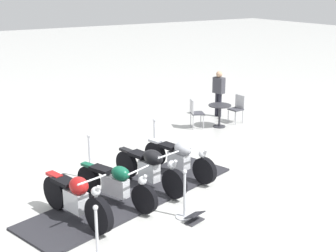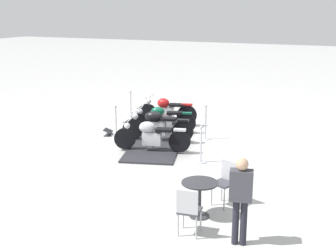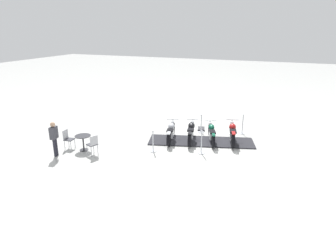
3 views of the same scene
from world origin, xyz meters
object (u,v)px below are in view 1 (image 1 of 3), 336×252
(motorcycle_forest, at_px, (116,183))
(bystander_person, at_px, (219,90))
(motorcycle_black, at_px, (150,167))
(cafe_chair_across_table, at_px, (195,112))
(stanchion_left_rear, at_px, (154,144))
(cafe_table, at_px, (220,110))
(info_placard, at_px, (195,218))
(cafe_chair_near_table, at_px, (237,107))
(motorcycle_maroon, at_px, (76,198))
(stanchion_left_mid, at_px, (90,165))
(motorcycle_chrome, at_px, (180,157))
(stanchion_right_mid, at_px, (184,203))
(stanchion_right_front, at_px, (97,244))

(motorcycle_forest, distance_m, bystander_person, 7.50)
(motorcycle_black, height_order, bystander_person, bystander_person)
(cafe_chair_across_table, height_order, bystander_person, bystander_person)
(stanchion_left_rear, xyz_separation_m, cafe_table, (-1.09, 3.12, 0.24))
(info_placard, height_order, cafe_chair_near_table, cafe_chair_near_table)
(motorcycle_maroon, relative_size, stanchion_left_mid, 1.85)
(motorcycle_black, relative_size, bystander_person, 1.38)
(motorcycle_chrome, bearing_deg, stanchion_left_mid, -131.71)
(motorcycle_forest, relative_size, motorcycle_chrome, 0.96)
(cafe_chair_near_table, bearing_deg, stanchion_right_mid, 35.19)
(stanchion_right_front, xyz_separation_m, cafe_table, (-5.14, 6.65, 0.16))
(stanchion_left_mid, distance_m, stanchion_left_rear, 2.25)
(motorcycle_chrome, xyz_separation_m, cafe_chair_near_table, (-2.81, 4.21, 0.04))
(stanchion_left_mid, bearing_deg, stanchion_right_front, -21.66)
(motorcycle_maroon, distance_m, stanchion_right_front, 1.61)
(cafe_chair_near_table, relative_size, bystander_person, 0.58)
(motorcycle_forest, relative_size, stanchion_left_mid, 1.87)
(motorcycle_maroon, xyz_separation_m, stanchion_left_mid, (-1.85, 1.08, -0.17))
(bystander_person, bearing_deg, info_placard, 36.48)
(cafe_table, bearing_deg, stanchion_right_front, -52.30)
(stanchion_left_rear, bearing_deg, stanchion_left_mid, -74.10)
(motorcycle_black, distance_m, bystander_person, 6.54)
(motorcycle_maroon, bearing_deg, stanchion_right_mid, 49.39)
(stanchion_left_mid, distance_m, stanchion_right_front, 3.69)
(stanchion_left_rear, bearing_deg, info_placard, -19.38)
(motorcycle_forest, bearing_deg, cafe_table, 101.47)
(motorcycle_forest, bearing_deg, stanchion_right_mid, 15.62)
(info_placard, relative_size, cafe_chair_near_table, 0.48)
(stanchion_left_rear, distance_m, stanchion_right_front, 5.36)
(stanchion_right_mid, relative_size, stanchion_right_front, 0.93)
(cafe_chair_near_table, xyz_separation_m, bystander_person, (-0.93, -0.07, 0.43))
(stanchion_left_mid, bearing_deg, stanchion_right_mid, 15.90)
(bystander_person, bearing_deg, stanchion_right_mid, 34.80)
(stanchion_left_mid, height_order, cafe_chair_near_table, stanchion_left_mid)
(motorcycle_maroon, distance_m, cafe_chair_across_table, 6.80)
(motorcycle_black, height_order, stanchion_left_mid, stanchion_left_mid)
(stanchion_right_front, bearing_deg, cafe_table, 127.70)
(stanchion_right_front, relative_size, bystander_person, 0.68)
(motorcycle_forest, bearing_deg, cafe_chair_across_table, 107.93)
(stanchion_left_rear, bearing_deg, cafe_chair_across_table, 120.60)
(stanchion_left_rear, relative_size, cafe_chair_across_table, 1.08)
(motorcycle_maroon, distance_m, info_placard, 2.35)
(motorcycle_maroon, xyz_separation_m, cafe_chair_near_table, (-3.64, 7.19, 0.01))
(bystander_person, bearing_deg, motorcycle_black, 26.28)
(motorcycle_forest, height_order, info_placard, motorcycle_forest)
(cafe_chair_near_table, bearing_deg, bystander_person, -91.63)
(info_placard, xyz_separation_m, bystander_person, (-5.81, 5.18, 0.89))
(bystander_person, bearing_deg, cafe_chair_across_table, 13.44)
(motorcycle_maroon, relative_size, info_placard, 4.70)
(motorcycle_black, bearing_deg, cafe_chair_across_table, 120.22)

